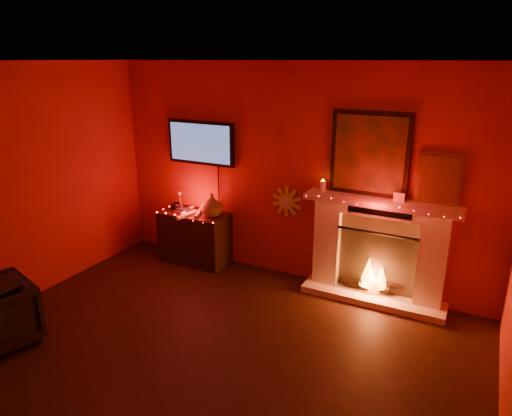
{
  "coord_description": "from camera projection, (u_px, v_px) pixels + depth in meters",
  "views": [
    {
      "loc": [
        2.12,
        -2.57,
        2.72
      ],
      "look_at": [
        -0.08,
        1.7,
        1.14
      ],
      "focal_mm": 32.0,
      "sensor_mm": 36.0,
      "label": 1
    }
  ],
  "objects": [
    {
      "name": "tv",
      "position": [
        201.0,
        143.0,
        6.07
      ],
      "size": [
        1.0,
        0.07,
        1.24
      ],
      "color": "black",
      "rests_on": "room"
    },
    {
      "name": "sunburst_clock",
      "position": [
        287.0,
        202.0,
        5.75
      ],
      "size": [
        0.4,
        0.03,
        0.4
      ],
      "color": "gold",
      "rests_on": "room"
    },
    {
      "name": "room",
      "position": [
        165.0,
        244.0,
        3.53
      ],
      "size": [
        5.0,
        5.0,
        5.0
      ],
      "color": "black",
      "rests_on": "ground"
    },
    {
      "name": "console_table",
      "position": [
        196.0,
        234.0,
        6.3
      ],
      "size": [
        0.94,
        0.6,
        1.02
      ],
      "color": "black",
      "rests_on": "floor"
    },
    {
      "name": "fireplace",
      "position": [
        378.0,
        241.0,
        5.24
      ],
      "size": [
        1.72,
        0.4,
        2.18
      ],
      "color": "#F2E1CC",
      "rests_on": "floor"
    }
  ]
}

